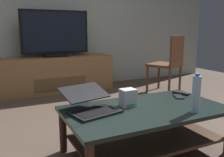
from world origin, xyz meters
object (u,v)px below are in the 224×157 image
at_px(tv_remote, 126,98).
at_px(television, 55,34).
at_px(media_cabinet, 57,74).
at_px(dining_chair, 169,61).
at_px(laptop, 91,104).
at_px(router_box, 128,98).
at_px(soundbar_remote, 181,93).
at_px(cell_phone, 178,97).
at_px(coffee_table, 145,122).
at_px(water_bottle_near, 196,94).

bearing_deg(tv_remote, television, 122.44).
relative_size(media_cabinet, dining_chair, 1.97).
height_order(dining_chair, tv_remote, dining_chair).
relative_size(media_cabinet, laptop, 3.97).
bearing_deg(television, tv_remote, -86.30).
bearing_deg(router_box, soundbar_remote, 8.71).
relative_size(laptop, tv_remote, 2.80).
height_order(television, cell_phone, television).
distance_m(tv_remote, soundbar_remote, 0.56).
xyz_separation_m(coffee_table, laptop, (-0.42, 0.11, 0.17)).
relative_size(dining_chair, soundbar_remote, 5.64).
bearing_deg(router_box, tv_remote, 65.92).
relative_size(media_cabinet, cell_phone, 12.71).
relative_size(cell_phone, tv_remote, 0.88).
bearing_deg(router_box, television, 91.35).
relative_size(cell_phone, soundbar_remote, 0.88).
bearing_deg(television, laptop, -96.79).
bearing_deg(coffee_table, cell_phone, 16.33).
bearing_deg(tv_remote, soundbar_remote, 20.52).
height_order(television, tv_remote, television).
relative_size(dining_chair, cell_phone, 6.45).
distance_m(media_cabinet, laptop, 2.26).
xyz_separation_m(laptop, router_box, (0.32, -0.01, 0.01)).
height_order(dining_chair, water_bottle_near, dining_chair).
bearing_deg(cell_phone, media_cabinet, 131.52).
bearing_deg(soundbar_remote, laptop, 162.99).
distance_m(laptop, soundbar_remote, 0.96).
relative_size(water_bottle_near, soundbar_remote, 1.84).
distance_m(media_cabinet, dining_chair, 1.81).
bearing_deg(soundbar_remote, television, 85.51).
xyz_separation_m(coffee_table, dining_chair, (1.40, 1.45, 0.24)).
relative_size(television, dining_chair, 1.17).
bearing_deg(laptop, tv_remote, 23.47).
xyz_separation_m(tv_remote, soundbar_remote, (0.56, -0.08, 0.00)).
relative_size(router_box, water_bottle_near, 0.47).
xyz_separation_m(media_cabinet, cell_phone, (0.60, -2.22, 0.11)).
height_order(laptop, tv_remote, laptop).
bearing_deg(television, cell_phone, -74.80).
xyz_separation_m(laptop, tv_remote, (0.40, 0.17, -0.05)).
xyz_separation_m(media_cabinet, tv_remote, (0.13, -2.06, 0.11)).
relative_size(media_cabinet, television, 1.69).
distance_m(coffee_table, dining_chair, 2.03).
xyz_separation_m(coffee_table, tv_remote, (-0.02, 0.28, 0.13)).
height_order(coffee_table, soundbar_remote, soundbar_remote).
height_order(laptop, soundbar_remote, laptop).
xyz_separation_m(cell_phone, tv_remote, (-0.46, 0.15, 0.01)).
relative_size(media_cabinet, water_bottle_near, 6.04).
bearing_deg(laptop, router_box, -1.16).
xyz_separation_m(dining_chair, laptop, (-1.82, -1.34, -0.06)).
distance_m(media_cabinet, router_box, 2.25).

